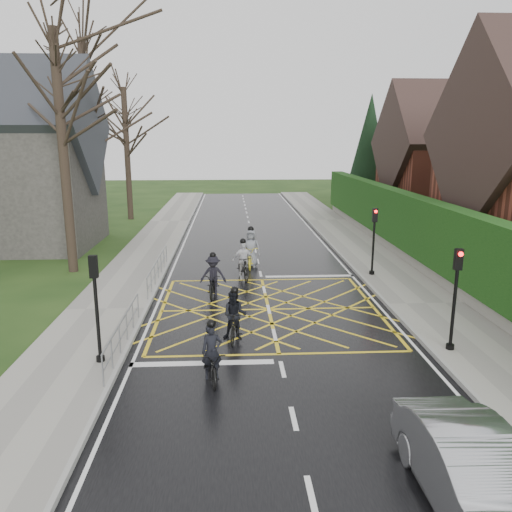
{
  "coord_description": "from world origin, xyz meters",
  "views": [
    {
      "loc": [
        -1.4,
        -17.71,
        6.28
      ],
      "look_at": [
        -0.31,
        3.25,
        1.3
      ],
      "focal_mm": 35.0,
      "sensor_mm": 36.0,
      "label": 1
    }
  ],
  "objects": [
    {
      "name": "tree_near",
      "position": [
        -9.0,
        6.0,
        7.91
      ],
      "size": [
        9.24,
        9.24,
        11.44
      ],
      "color": "black",
      "rests_on": "ground"
    },
    {
      "name": "stone_wall",
      "position": [
        7.75,
        6.0,
        0.35
      ],
      "size": [
        0.5,
        38.0,
        0.7
      ],
      "primitive_type": "cube",
      "color": "slate",
      "rests_on": "ground"
    },
    {
      "name": "traffic_light_sw",
      "position": [
        -5.1,
        -4.5,
        1.66
      ],
      "size": [
        0.24,
        0.31,
        3.21
      ],
      "color": "black",
      "rests_on": "ground"
    },
    {
      "name": "cyclist_lead",
      "position": [
        -0.4,
        6.37,
        0.71
      ],
      "size": [
        0.98,
        2.18,
        2.06
      ],
      "rotation": [
        0.0,
        0.0,
        -0.09
      ],
      "color": "gold",
      "rests_on": "ground"
    },
    {
      "name": "traffic_light_se",
      "position": [
        5.1,
        -4.2,
        1.66
      ],
      "size": [
        0.24,
        0.31,
        3.21
      ],
      "rotation": [
        0.0,
        0.0,
        3.14
      ],
      "color": "black",
      "rests_on": "ground"
    },
    {
      "name": "tree_mid",
      "position": [
        -10.0,
        14.0,
        8.63
      ],
      "size": [
        10.08,
        10.08,
        12.48
      ],
      "color": "black",
      "rests_on": "ground"
    },
    {
      "name": "railing_south",
      "position": [
        -4.65,
        -3.5,
        0.78
      ],
      "size": [
        0.05,
        5.04,
        1.03
      ],
      "color": "slate",
      "rests_on": "ground"
    },
    {
      "name": "railing_north",
      "position": [
        -4.65,
        4.0,
        0.79
      ],
      "size": [
        0.05,
        6.04,
        1.03
      ],
      "color": "slate",
      "rests_on": "ground"
    },
    {
      "name": "tree_far",
      "position": [
        -9.3,
        22.0,
        7.19
      ],
      "size": [
        8.4,
        8.4,
        10.4
      ],
      "color": "black",
      "rests_on": "ground"
    },
    {
      "name": "cyclist_rear",
      "position": [
        -1.93,
        -5.46,
        0.54
      ],
      "size": [
        0.86,
        1.78,
        1.66
      ],
      "rotation": [
        0.0,
        0.0,
        0.16
      ],
      "color": "black",
      "rests_on": "ground"
    },
    {
      "name": "hedge",
      "position": [
        7.75,
        6.0,
        2.1
      ],
      "size": [
        0.9,
        38.0,
        2.8
      ],
      "primitive_type": "cube",
      "color": "#12380F",
      "rests_on": "stone_wall"
    },
    {
      "name": "conifer",
      "position": [
        10.75,
        26.0,
        4.99
      ],
      "size": [
        4.6,
        4.6,
        10.0
      ],
      "color": "black",
      "rests_on": "ground"
    },
    {
      "name": "road",
      "position": [
        0.0,
        0.0,
        0.01
      ],
      "size": [
        9.0,
        80.0,
        0.01
      ],
      "primitive_type": "cube",
      "color": "black",
      "rests_on": "ground"
    },
    {
      "name": "ground",
      "position": [
        0.0,
        0.0,
        0.0
      ],
      "size": [
        120.0,
        120.0,
        0.0
      ],
      "primitive_type": "plane",
      "color": "black",
      "rests_on": "ground"
    },
    {
      "name": "traffic_light_ne",
      "position": [
        5.1,
        4.2,
        1.66
      ],
      "size": [
        0.24,
        0.31,
        3.21
      ],
      "rotation": [
        0.0,
        0.0,
        3.14
      ],
      "color": "black",
      "rests_on": "ground"
    },
    {
      "name": "cyclist_front",
      "position": [
        -0.85,
        4.19,
        0.7
      ],
      "size": [
        1.08,
        1.95,
        1.89
      ],
      "rotation": [
        0.0,
        0.0,
        0.2
      ],
      "color": "black",
      "rests_on": "ground"
    },
    {
      "name": "church",
      "position": [
        -13.54,
        12.0,
        4.93
      ],
      "size": [
        8.8,
        7.8,
        11.0
      ],
      "color": "#2D2B28",
      "rests_on": "ground"
    },
    {
      "name": "sidewalk_right",
      "position": [
        6.0,
        0.0,
        0.07
      ],
      "size": [
        3.0,
        80.0,
        0.15
      ],
      "primitive_type": "cube",
      "color": "gray",
      "rests_on": "ground"
    },
    {
      "name": "cyclist_back",
      "position": [
        -1.29,
        -2.78,
        0.66
      ],
      "size": [
        0.86,
        1.8,
        1.75
      ],
      "rotation": [
        0.0,
        0.0,
        -0.15
      ],
      "color": "black",
      "rests_on": "ground"
    },
    {
      "name": "sidewalk_left",
      "position": [
        -6.0,
        0.0,
        0.07
      ],
      "size": [
        3.0,
        80.0,
        0.15
      ],
      "primitive_type": "cube",
      "color": "gray",
      "rests_on": "ground"
    },
    {
      "name": "cyclist_mid",
      "position": [
        -2.12,
        1.87,
        0.66
      ],
      "size": [
        1.11,
        1.9,
        1.8
      ],
      "rotation": [
        0.0,
        0.0,
        -0.08
      ],
      "color": "black",
      "rests_on": "ground"
    },
    {
      "name": "house_far",
      "position": [
        14.75,
        18.0,
        4.36
      ],
      "size": [
        9.8,
        8.8,
        10.3
      ],
      "color": "brown",
      "rests_on": "ground"
    },
    {
      "name": "car",
      "position": [
        2.69,
        -10.56,
        0.71
      ],
      "size": [
        1.55,
        4.33,
        1.42
      ],
      "primitive_type": "imported",
      "rotation": [
        0.0,
        0.0,
        0.01
      ],
      "color": "#A4A6AB",
      "rests_on": "ground"
    }
  ]
}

